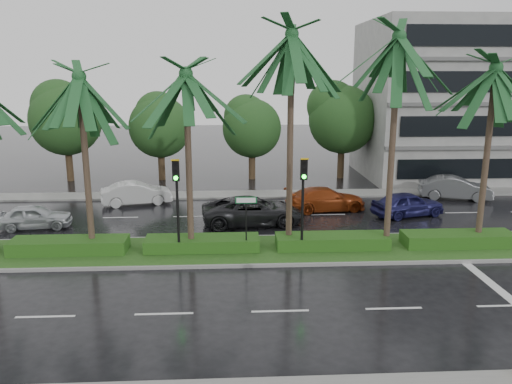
{
  "coord_description": "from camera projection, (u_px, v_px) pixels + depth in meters",
  "views": [
    {
      "loc": [
        -1.65,
        -20.79,
        8.01
      ],
      "look_at": [
        -0.51,
        1.5,
        2.72
      ],
      "focal_mm": 35.0,
      "sensor_mm": 36.0,
      "label": 1
    }
  ],
  "objects": [
    {
      "name": "ground",
      "position": [
        269.0,
        259.0,
        22.14
      ],
      "size": [
        120.0,
        120.0,
        0.0
      ],
      "primitive_type": "plane",
      "color": "black",
      "rests_on": "ground"
    },
    {
      "name": "far_sidewalk",
      "position": [
        256.0,
        194.0,
        33.79
      ],
      "size": [
        40.0,
        2.0,
        0.12
      ],
      "primitive_type": "cube",
      "color": "slate",
      "rests_on": "ground"
    },
    {
      "name": "median",
      "position": [
        267.0,
        250.0,
        23.09
      ],
      "size": [
        36.0,
        4.0,
        0.15
      ],
      "color": "gray",
      "rests_on": "ground"
    },
    {
      "name": "hedge",
      "position": [
        268.0,
        242.0,
        23.01
      ],
      "size": [
        35.2,
        1.4,
        0.6
      ],
      "color": "#214C15",
      "rests_on": "median"
    },
    {
      "name": "lane_markings",
      "position": [
        339.0,
        261.0,
        21.87
      ],
      "size": [
        34.0,
        13.06,
        0.01
      ],
      "color": "silver",
      "rests_on": "ground"
    },
    {
      "name": "palm_row",
      "position": [
        239.0,
        78.0,
        21.25
      ],
      "size": [
        26.3,
        4.2,
        10.32
      ],
      "color": "#423026",
      "rests_on": "median"
    },
    {
      "name": "signal_median_left",
      "position": [
        177.0,
        193.0,
        21.54
      ],
      "size": [
        0.34,
        0.42,
        4.36
      ],
      "color": "black",
      "rests_on": "median"
    },
    {
      "name": "signal_median_right",
      "position": [
        303.0,
        192.0,
        21.81
      ],
      "size": [
        0.34,
        0.42,
        4.36
      ],
      "color": "black",
      "rests_on": "median"
    },
    {
      "name": "street_sign",
      "position": [
        246.0,
        210.0,
        22.07
      ],
      "size": [
        0.95,
        0.09,
        2.6
      ],
      "color": "black",
      "rests_on": "median"
    },
    {
      "name": "bg_trees",
      "position": [
        264.0,
        117.0,
        38.17
      ],
      "size": [
        33.44,
        5.57,
        8.05
      ],
      "color": "#3B2D1A",
      "rests_on": "ground"
    },
    {
      "name": "building",
      "position": [
        468.0,
        100.0,
        39.09
      ],
      "size": [
        16.0,
        10.0,
        12.0
      ],
      "primitive_type": "cube",
      "color": "gray",
      "rests_on": "ground"
    },
    {
      "name": "car_silver",
      "position": [
        34.0,
        217.0,
        26.41
      ],
      "size": [
        2.0,
        3.94,
        1.29
      ],
      "primitive_type": "imported",
      "rotation": [
        0.0,
        0.0,
        1.7
      ],
      "color": "silver",
      "rests_on": "ground"
    },
    {
      "name": "car_white",
      "position": [
        137.0,
        193.0,
        31.31
      ],
      "size": [
        2.51,
        4.56,
        1.42
      ],
      "primitive_type": "imported",
      "rotation": [
        0.0,
        0.0,
        1.82
      ],
      "color": "#BABABA",
      "rests_on": "ground"
    },
    {
      "name": "car_darkgrey",
      "position": [
        253.0,
        211.0,
        27.1
      ],
      "size": [
        3.02,
        5.69,
        1.52
      ],
      "primitive_type": "imported",
      "rotation": [
        0.0,
        0.0,
        1.66
      ],
      "color": "black",
      "rests_on": "ground"
    },
    {
      "name": "car_red",
      "position": [
        325.0,
        199.0,
        29.91
      ],
      "size": [
        2.64,
        5.05,
        1.4
      ],
      "primitive_type": "imported",
      "rotation": [
        0.0,
        0.0,
        1.72
      ],
      "color": "maroon",
      "rests_on": "ground"
    },
    {
      "name": "car_blue",
      "position": [
        408.0,
        204.0,
        28.69
      ],
      "size": [
        2.77,
        4.5,
        1.43
      ],
      "primitive_type": "imported",
      "rotation": [
        0.0,
        0.0,
        1.85
      ],
      "color": "#1A1A4F",
      "rests_on": "ground"
    },
    {
      "name": "car_grey",
      "position": [
        455.0,
        188.0,
        32.61
      ],
      "size": [
        2.68,
        4.78,
        1.49
      ],
      "primitive_type": "imported",
      "rotation": [
        0.0,
        0.0,
        1.31
      ],
      "color": "#595A5E",
      "rests_on": "ground"
    }
  ]
}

